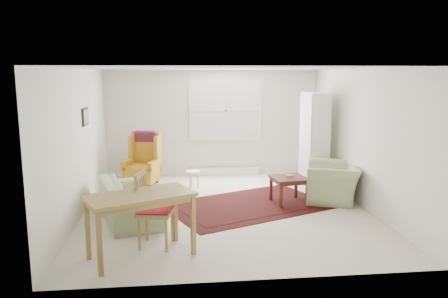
{
  "coord_description": "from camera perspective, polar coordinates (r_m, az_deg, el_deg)",
  "views": [
    {
      "loc": [
        -0.85,
        -7.51,
        2.42
      ],
      "look_at": [
        0.0,
        0.3,
        1.05
      ],
      "focal_mm": 35.0,
      "sensor_mm": 36.0,
      "label": 1
    }
  ],
  "objects": [
    {
      "name": "sofa",
      "position": [
        7.65,
        -12.33,
        -5.52
      ],
      "size": [
        1.32,
        2.21,
        0.83
      ],
      "primitive_type": "imported",
      "rotation": [
        0.0,
        0.0,
        1.84
      ],
      "color": "#8EA06B",
      "rests_on": "ground"
    },
    {
      "name": "stool",
      "position": [
        9.26,
        -4.05,
        -4.03
      ],
      "size": [
        0.35,
        0.35,
        0.39
      ],
      "primitive_type": null,
      "rotation": [
        0.0,
        0.0,
        -0.23
      ],
      "color": "white",
      "rests_on": "ground"
    },
    {
      "name": "rug",
      "position": [
        8.15,
        3.2,
        -7.28
      ],
      "size": [
        3.4,
        2.85,
        0.03
      ],
      "primitive_type": null,
      "rotation": [
        0.0,
        0.0,
        0.4
      ],
      "color": "black",
      "rests_on": "ground"
    },
    {
      "name": "wingback_chair",
      "position": [
        9.62,
        -10.71,
        -1.3
      ],
      "size": [
        0.85,
        0.88,
        1.16
      ],
      "primitive_type": null,
      "rotation": [
        0.0,
        0.0,
        -0.3
      ],
      "color": "#B07C1B",
      "rests_on": "ground"
    },
    {
      "name": "room",
      "position": [
        7.86,
        0.21,
        1.37
      ],
      "size": [
        5.04,
        5.54,
        2.51
      ],
      "color": "beige",
      "rests_on": "ground"
    },
    {
      "name": "armchair",
      "position": [
        8.62,
        14.01,
        -3.76
      ],
      "size": [
        1.26,
        1.35,
        0.86
      ],
      "primitive_type": "imported",
      "rotation": [
        0.0,
        0.0,
        -1.89
      ],
      "color": "#8EA06B",
      "rests_on": "ground"
    },
    {
      "name": "coffee_table",
      "position": [
        8.33,
        8.44,
        -5.3
      ],
      "size": [
        0.69,
        0.69,
        0.5
      ],
      "primitive_type": null,
      "rotation": [
        0.0,
        0.0,
        0.14
      ],
      "color": "#461B15",
      "rests_on": "ground"
    },
    {
      "name": "desk",
      "position": [
        5.95,
        -10.79,
        -9.81
      ],
      "size": [
        1.53,
        1.2,
        0.87
      ],
      "primitive_type": null,
      "rotation": [
        0.0,
        0.0,
        0.43
      ],
      "color": "olive",
      "rests_on": "ground"
    },
    {
      "name": "desk_chair",
      "position": [
        6.24,
        -8.91,
        -7.85
      ],
      "size": [
        0.55,
        0.55,
        1.07
      ],
      "primitive_type": null,
      "rotation": [
        0.0,
        0.0,
        1.36
      ],
      "color": "olive",
      "rests_on": "ground"
    },
    {
      "name": "cabinet",
      "position": [
        9.61,
        11.75,
        1.22
      ],
      "size": [
        0.44,
        0.81,
        2.01
      ],
      "primitive_type": null,
      "rotation": [
        0.0,
        0.0,
        0.02
      ],
      "color": "white",
      "rests_on": "ground"
    }
  ]
}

